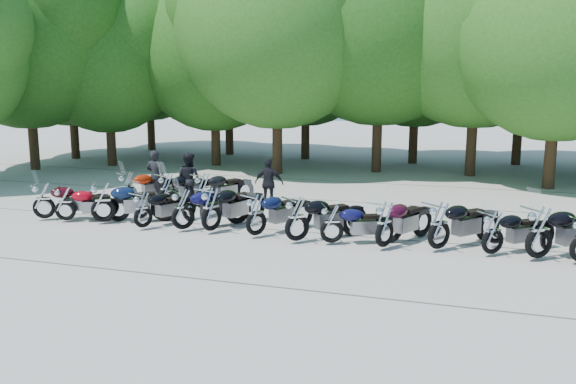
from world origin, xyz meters
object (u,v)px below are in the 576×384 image
(motorcycle_12, at_px, (540,231))
(rider_2, at_px, (269,183))
(motorcycle_9, at_px, (385,223))
(motorcycle_10, at_px, (439,224))
(motorcycle_1, at_px, (65,202))
(motorcycle_0, at_px, (43,199))
(motorcycle_15, at_px, (167,189))
(motorcycle_2, at_px, (103,201))
(motorcycle_3, at_px, (143,209))
(motorcycle_6, at_px, (256,213))
(motorcycle_16, at_px, (203,190))
(rider_1, at_px, (189,179))
(motorcycle_8, at_px, (332,222))
(motorcycle_14, at_px, (128,187))
(motorcycle_11, at_px, (493,231))
(motorcycle_5, at_px, (211,208))
(rider_0, at_px, (155,176))
(motorcycle_4, at_px, (183,208))
(motorcycle_7, at_px, (297,217))

(motorcycle_12, relative_size, rider_2, 1.56)
(motorcycle_9, xyz_separation_m, motorcycle_10, (1.29, 0.22, 0.02))
(motorcycle_12, height_order, rider_2, rider_2)
(motorcycle_1, relative_size, rider_2, 1.28)
(motorcycle_0, xyz_separation_m, motorcycle_10, (11.42, 0.14, 0.05))
(motorcycle_12, relative_size, motorcycle_15, 1.11)
(motorcycle_2, relative_size, motorcycle_9, 1.01)
(motorcycle_3, relative_size, motorcycle_9, 0.88)
(motorcycle_1, relative_size, motorcycle_6, 0.90)
(motorcycle_0, relative_size, motorcycle_16, 0.95)
(rider_1, height_order, rider_2, rider_1)
(motorcycle_8, height_order, rider_2, rider_2)
(motorcycle_16, bearing_deg, motorcycle_1, 67.41)
(motorcycle_14, distance_m, motorcycle_15, 1.54)
(motorcycle_12, distance_m, rider_2, 8.70)
(motorcycle_16, bearing_deg, motorcycle_6, 163.44)
(motorcycle_11, bearing_deg, motorcycle_5, 48.97)
(motorcycle_8, height_order, rider_0, rider_0)
(motorcycle_4, xyz_separation_m, motorcycle_6, (2.15, -0.01, -0.01))
(motorcycle_9, bearing_deg, motorcycle_7, 29.18)
(rider_1, bearing_deg, motorcycle_12, 175.69)
(motorcycle_15, bearing_deg, motorcycle_0, 69.33)
(motorcycle_0, xyz_separation_m, motorcycle_2, (1.95, 0.14, 0.04))
(motorcycle_4, height_order, motorcycle_8, motorcycle_4)
(motorcycle_0, xyz_separation_m, rider_2, (5.79, 3.70, 0.18))
(motorcycle_10, bearing_deg, motorcycle_2, 40.18)
(motorcycle_6, bearing_deg, motorcycle_9, -151.38)
(motorcycle_16, bearing_deg, rider_1, -10.22)
(motorcycle_7, relative_size, rider_0, 1.36)
(motorcycle_12, bearing_deg, motorcycle_5, 52.86)
(motorcycle_9, height_order, rider_1, rider_1)
(motorcycle_0, relative_size, motorcycle_15, 0.98)
(motorcycle_1, height_order, motorcycle_15, motorcycle_15)
(motorcycle_16, relative_size, rider_0, 1.34)
(motorcycle_0, distance_m, motorcycle_5, 5.38)
(motorcycle_11, distance_m, motorcycle_14, 11.77)
(motorcycle_6, xyz_separation_m, motorcycle_15, (-3.99, 2.51, -0.00))
(motorcycle_5, bearing_deg, rider_1, -34.40)
(motorcycle_5, bearing_deg, motorcycle_3, 26.15)
(rider_1, bearing_deg, motorcycle_9, 167.21)
(motorcycle_0, height_order, motorcycle_14, motorcycle_0)
(motorcycle_12, distance_m, rider_0, 12.41)
(motorcycle_14, bearing_deg, motorcycle_6, -169.73)
(motorcycle_4, height_order, rider_0, rider_0)
(motorcycle_9, bearing_deg, motorcycle_5, 24.17)
(rider_0, bearing_deg, motorcycle_7, 145.67)
(motorcycle_3, xyz_separation_m, motorcycle_9, (6.74, 0.01, 0.08))
(motorcycle_16, bearing_deg, motorcycle_14, 27.59)
(motorcycle_3, relative_size, rider_0, 1.19)
(motorcycle_15, distance_m, rider_0, 1.35)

